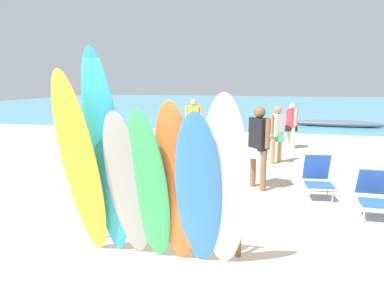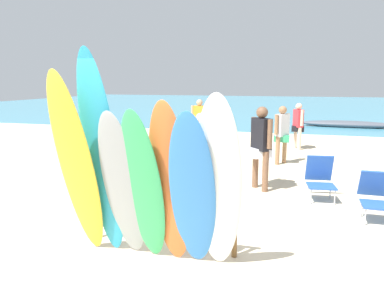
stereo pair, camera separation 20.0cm
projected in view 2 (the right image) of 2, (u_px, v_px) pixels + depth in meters
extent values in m
plane|color=beige|center=(259.00, 126.00, 18.24)|extent=(60.00, 60.00, 0.00)
cube|color=teal|center=(276.00, 105.00, 35.05)|extent=(60.00, 40.00, 0.02)
cylinder|color=brown|center=(94.00, 216.00, 5.18)|extent=(0.07, 0.07, 0.67)
cylinder|color=brown|center=(235.00, 232.00, 4.64)|extent=(0.07, 0.07, 0.67)
cylinder|color=brown|center=(160.00, 200.00, 4.85)|extent=(2.15, 0.06, 0.06)
ellipsoid|color=yellow|center=(77.00, 168.00, 4.43)|extent=(0.49, 0.78, 2.40)
ellipsoid|color=#289EC6|center=(102.00, 158.00, 4.45)|extent=(0.49, 0.62, 2.65)
ellipsoid|color=#999EA3|center=(123.00, 187.00, 4.44)|extent=(0.57, 0.67, 1.94)
ellipsoid|color=#38B266|center=(144.00, 188.00, 4.33)|extent=(0.54, 0.66, 1.97)
ellipsoid|color=orange|center=(170.00, 185.00, 4.29)|extent=(0.54, 0.54, 2.06)
ellipsoid|color=#337AD1|center=(193.00, 193.00, 4.17)|extent=(0.57, 0.66, 1.96)
ellipsoid|color=white|center=(218.00, 186.00, 4.11)|extent=(0.59, 0.65, 2.15)
cylinder|color=beige|center=(196.00, 166.00, 8.04)|extent=(0.12, 0.12, 0.77)
cylinder|color=beige|center=(204.00, 169.00, 7.78)|extent=(0.12, 0.12, 0.77)
cube|color=black|center=(200.00, 153.00, 7.86)|extent=(0.41, 0.25, 0.18)
cube|color=black|center=(200.00, 137.00, 7.80)|extent=(0.43, 0.42, 0.60)
sphere|color=beige|center=(201.00, 118.00, 7.73)|extent=(0.22, 0.22, 0.22)
cylinder|color=beige|center=(194.00, 134.00, 8.00)|extent=(0.09, 0.09, 0.53)
cylinder|color=beige|center=(207.00, 137.00, 7.58)|extent=(0.09, 0.09, 0.53)
cylinder|color=beige|center=(299.00, 139.00, 11.95)|extent=(0.11, 0.11, 0.75)
cylinder|color=beige|center=(295.00, 137.00, 12.25)|extent=(0.11, 0.11, 0.75)
cube|color=black|center=(298.00, 129.00, 12.05)|extent=(0.40, 0.25, 0.18)
cube|color=#DB333D|center=(298.00, 118.00, 11.99)|extent=(0.35, 0.43, 0.58)
sphere|color=beige|center=(299.00, 106.00, 11.92)|extent=(0.21, 0.21, 0.21)
cylinder|color=beige|center=(302.00, 118.00, 11.74)|extent=(0.09, 0.09, 0.52)
cylinder|color=beige|center=(295.00, 117.00, 12.22)|extent=(0.09, 0.09, 0.52)
cylinder|color=#9E704C|center=(285.00, 149.00, 10.03)|extent=(0.12, 0.12, 0.77)
cylinder|color=#9E704C|center=(278.00, 151.00, 9.83)|extent=(0.12, 0.12, 0.77)
cube|color=#33A36B|center=(282.00, 138.00, 9.88)|extent=(0.41, 0.25, 0.19)
cube|color=silver|center=(282.00, 125.00, 9.81)|extent=(0.39, 0.45, 0.60)
sphere|color=#9E704C|center=(283.00, 110.00, 9.74)|extent=(0.22, 0.22, 0.22)
cylinder|color=#9E704C|center=(288.00, 123.00, 9.97)|extent=(0.09, 0.09, 0.54)
cylinder|color=#9E704C|center=(276.00, 125.00, 9.65)|extent=(0.09, 0.09, 0.54)
cylinder|color=brown|center=(255.00, 168.00, 7.72)|extent=(0.13, 0.13, 0.84)
cylinder|color=brown|center=(265.00, 172.00, 7.41)|extent=(0.13, 0.13, 0.84)
cube|color=silver|center=(261.00, 153.00, 7.50)|extent=(0.45, 0.28, 0.20)
cube|color=black|center=(261.00, 134.00, 7.43)|extent=(0.46, 0.48, 0.66)
sphere|color=brown|center=(262.00, 112.00, 7.35)|extent=(0.24, 0.24, 0.24)
cylinder|color=brown|center=(254.00, 131.00, 7.67)|extent=(0.10, 0.10, 0.59)
cylinder|color=brown|center=(270.00, 134.00, 7.18)|extent=(0.10, 0.10, 0.59)
cylinder|color=tan|center=(204.00, 134.00, 12.92)|extent=(0.12, 0.12, 0.78)
cylinder|color=tan|center=(195.00, 134.00, 12.99)|extent=(0.12, 0.12, 0.78)
cube|color=#2D4CB2|center=(199.00, 125.00, 12.90)|extent=(0.42, 0.26, 0.19)
cube|color=orange|center=(200.00, 114.00, 12.83)|extent=(0.42, 0.24, 0.61)
sphere|color=tan|center=(200.00, 103.00, 12.76)|extent=(0.22, 0.22, 0.22)
cylinder|color=tan|center=(207.00, 113.00, 12.77)|extent=(0.10, 0.10, 0.55)
cylinder|color=tan|center=(192.00, 113.00, 12.88)|extent=(0.10, 0.10, 0.55)
cylinder|color=#B7B7BC|center=(365.00, 217.00, 5.69)|extent=(0.02, 0.02, 0.28)
cylinder|color=#B7B7BC|center=(361.00, 209.00, 6.05)|extent=(0.02, 0.02, 0.28)
cube|color=blue|center=(378.00, 205.00, 5.79)|extent=(0.50, 0.45, 0.03)
cube|color=blue|center=(375.00, 184.00, 6.08)|extent=(0.50, 0.30, 0.49)
cylinder|color=#B7B7BC|center=(311.00, 196.00, 6.70)|extent=(0.02, 0.02, 0.28)
cylinder|color=#B7B7BC|center=(335.00, 198.00, 6.64)|extent=(0.02, 0.02, 0.28)
cylinder|color=#B7B7BC|center=(308.00, 190.00, 7.07)|extent=(0.02, 0.02, 0.28)
cylinder|color=#B7B7BC|center=(330.00, 191.00, 7.01)|extent=(0.02, 0.02, 0.28)
cube|color=blue|center=(321.00, 186.00, 6.83)|extent=(0.55, 0.51, 0.03)
cube|color=blue|center=(319.00, 168.00, 7.08)|extent=(0.52, 0.26, 0.53)
ellipsoid|color=#4C515B|center=(348.00, 124.00, 17.79)|extent=(4.44, 1.12, 0.35)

